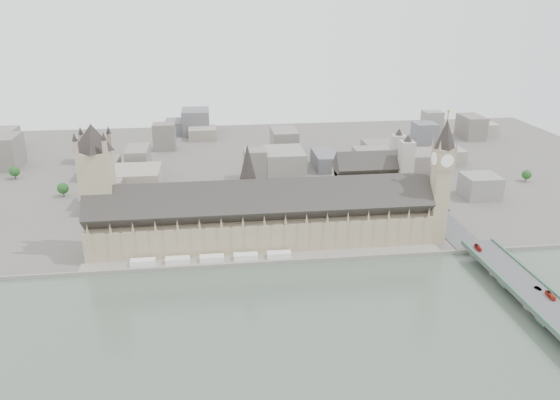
{
  "coord_description": "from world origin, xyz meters",
  "views": [
    {
      "loc": [
        -35.13,
        -372.43,
        186.33
      ],
      "look_at": [
        15.09,
        27.31,
        34.63
      ],
      "focal_mm": 35.0,
      "sensor_mm": 36.0,
      "label": 1
    }
  ],
  "objects": [
    {
      "name": "embankment_wall",
      "position": [
        0.0,
        -15.0,
        1.5
      ],
      "size": [
        600.0,
        1.5,
        3.0
      ],
      "primitive_type": "cube",
      "color": "gray",
      "rests_on": "ground"
    },
    {
      "name": "car_silver",
      "position": [
        166.52,
        -89.62,
        11.02
      ],
      "size": [
        3.34,
        4.93,
        1.54
      ],
      "primitive_type": "imported",
      "rotation": [
        0.0,
        0.0,
        0.41
      ],
      "color": "gray",
      "rests_on": "westminster_bridge"
    },
    {
      "name": "river_terrace",
      "position": [
        0.0,
        -7.5,
        1.0
      ],
      "size": [
        270.0,
        15.0,
        2.0
      ],
      "primitive_type": "cube",
      "color": "gray",
      "rests_on": "ground"
    },
    {
      "name": "palace_of_westminster",
      "position": [
        0.0,
        19.7,
        22.71
      ],
      "size": [
        265.0,
        40.73,
        55.44
      ],
      "color": "tan",
      "rests_on": "ground"
    },
    {
      "name": "ground",
      "position": [
        0.0,
        0.0,
        0.0
      ],
      "size": [
        900.0,
        900.0,
        0.0
      ],
      "primitive_type": "plane",
      "color": "#595651",
      "rests_on": "ground"
    },
    {
      "name": "victoria_tower",
      "position": [
        -122.0,
        26.0,
        55.2
      ],
      "size": [
        30.0,
        30.0,
        100.0
      ],
      "color": "tan",
      "rests_on": "ground"
    },
    {
      "name": "car_approach",
      "position": [
        165.59,
        47.32,
        10.96
      ],
      "size": [
        2.45,
        5.06,
        1.42
      ],
      "primitive_type": "imported",
      "rotation": [
        0.0,
        0.0,
        0.1
      ],
      "color": "gray",
      "rests_on": "westminster_bridge"
    },
    {
      "name": "central_tower",
      "position": [
        -10.0,
        26.0,
        57.92
      ],
      "size": [
        13.0,
        13.0,
        48.0
      ],
      "color": "gray",
      "rests_on": "ground"
    },
    {
      "name": "city_skyline_inland",
      "position": [
        0.0,
        245.0,
        19.0
      ],
      "size": [
        720.0,
        360.0,
        38.0
      ],
      "primitive_type": null,
      "color": "gray",
      "rests_on": "ground"
    },
    {
      "name": "elizabeth_tower",
      "position": [
        138.0,
        8.0,
        58.09
      ],
      "size": [
        17.0,
        17.0,
        107.5
      ],
      "color": "tan",
      "rests_on": "ground"
    },
    {
      "name": "park_trees",
      "position": [
        -10.0,
        60.0,
        7.5
      ],
      "size": [
        110.0,
        30.0,
        15.0
      ],
      "primitive_type": null,
      "color": "#194719",
      "rests_on": "ground"
    },
    {
      "name": "red_bus_north",
      "position": [
        155.42,
        -29.29,
        11.59
      ],
      "size": [
        3.16,
        9.8,
        2.68
      ],
      "primitive_type": "imported",
      "rotation": [
        0.0,
        0.0,
        -0.1
      ],
      "color": "#AD1613",
      "rests_on": "westminster_bridge"
    },
    {
      "name": "red_bus_south",
      "position": [
        168.4,
        -99.94,
        11.6
      ],
      "size": [
        3.06,
        9.82,
        2.69
      ],
      "primitive_type": "imported",
      "rotation": [
        0.0,
        0.0,
        -0.08
      ],
      "color": "red",
      "rests_on": "westminster_bridge"
    },
    {
      "name": "westminster_abbey",
      "position": [
        110.92,
        95.0,
        25.08
      ],
      "size": [
        68.0,
        36.0,
        64.0
      ],
      "color": "#A39B93",
      "rests_on": "ground"
    },
    {
      "name": "terrace_tents",
      "position": [
        -40.0,
        -7.0,
        4.0
      ],
      "size": [
        118.0,
        7.0,
        4.0
      ],
      "color": "white",
      "rests_on": "river_terrace"
    },
    {
      "name": "westminster_bridge",
      "position": [
        162.0,
        -87.5,
        5.12
      ],
      "size": [
        25.0,
        325.0,
        10.25
      ],
      "primitive_type": "cube",
      "color": "#474749",
      "rests_on": "ground"
    }
  ]
}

